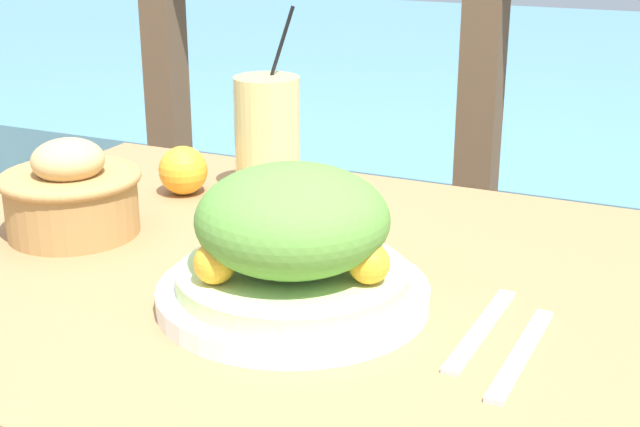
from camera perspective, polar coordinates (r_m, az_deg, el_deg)
name	(u,v)px	position (r m, az deg, el deg)	size (l,w,h in m)	color
patio_table	(290,363)	(1.02, -1.93, -9.56)	(0.97, 0.73, 0.73)	#997047
railing_fence	(480,110)	(1.66, 10.21, 6.57)	(2.80, 0.08, 1.08)	brown
sea_backdrop	(622,112)	(4.19, 18.76, 6.19)	(12.00, 4.00, 0.43)	#568EA8
salad_plate	(292,247)	(0.86, -1.77, -2.13)	(0.27, 0.27, 0.14)	white
drink_glass	(268,136)	(1.19, -3.38, 4.96)	(0.09, 0.09, 0.25)	#DBCC7F
bread_basket	(71,194)	(1.09, -15.63, 1.21)	(0.17, 0.17, 0.12)	#AD7F47
fork	(481,329)	(0.84, 10.28, -7.29)	(0.02, 0.18, 0.00)	silver
knife	(522,353)	(0.81, 12.79, -8.71)	(0.02, 0.18, 0.00)	silver
orange_near_basket	(183,170)	(1.21, -8.75, 2.74)	(0.07, 0.07, 0.07)	#F9A328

